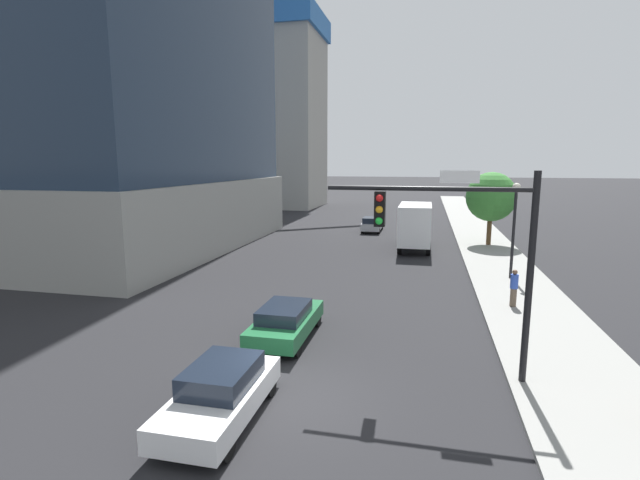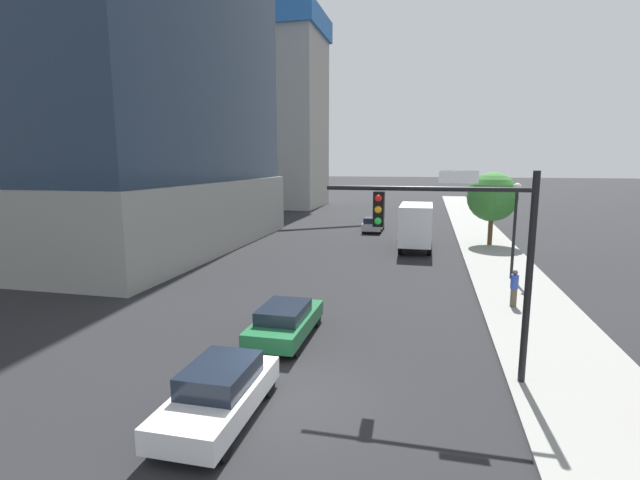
{
  "view_description": "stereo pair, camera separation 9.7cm",
  "coord_description": "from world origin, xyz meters",
  "px_view_note": "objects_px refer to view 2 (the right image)",
  "views": [
    {
      "loc": [
        3.3,
        -11.59,
        6.58
      ],
      "look_at": [
        -1.43,
        8.98,
        3.02
      ],
      "focal_mm": 26.03,
      "sensor_mm": 36.0,
      "label": 1
    },
    {
      "loc": [
        3.39,
        -11.57,
        6.58
      ],
      "look_at": [
        -1.43,
        8.98,
        3.02
      ],
      "focal_mm": 26.03,
      "sensor_mm": 36.0,
      "label": 2
    }
  ],
  "objects_px": {
    "street_tree": "(492,197)",
    "car_white": "(219,393)",
    "car_silver": "(373,224)",
    "construction_building": "(272,103)",
    "car_green": "(285,321)",
    "traffic_light_pole": "(460,236)",
    "box_truck": "(416,224)",
    "street_lamp": "(515,216)",
    "pedestrian_blue_shirt": "(514,288)"
  },
  "relations": [
    {
      "from": "street_lamp",
      "to": "pedestrian_blue_shirt",
      "type": "xyz_separation_m",
      "value": [
        -0.78,
        -5.46,
        -2.66
      ]
    },
    {
      "from": "car_silver",
      "to": "pedestrian_blue_shirt",
      "type": "bearing_deg",
      "value": -68.16
    },
    {
      "from": "car_silver",
      "to": "traffic_light_pole",
      "type": "bearing_deg",
      "value": -78.7
    },
    {
      "from": "street_lamp",
      "to": "street_tree",
      "type": "height_order",
      "value": "street_tree"
    },
    {
      "from": "street_tree",
      "to": "car_green",
      "type": "relative_size",
      "value": 1.26
    },
    {
      "from": "car_white",
      "to": "box_truck",
      "type": "xyz_separation_m",
      "value": [
        4.21,
        25.29,
        1.21
      ]
    },
    {
      "from": "street_tree",
      "to": "car_white",
      "type": "xyz_separation_m",
      "value": [
        -9.86,
        -27.84,
        -3.17
      ]
    },
    {
      "from": "pedestrian_blue_shirt",
      "to": "street_lamp",
      "type": "bearing_deg",
      "value": 81.89
    },
    {
      "from": "car_green",
      "to": "box_truck",
      "type": "relative_size",
      "value": 0.61
    },
    {
      "from": "construction_building",
      "to": "car_white",
      "type": "height_order",
      "value": "construction_building"
    },
    {
      "from": "car_green",
      "to": "car_silver",
      "type": "height_order",
      "value": "car_silver"
    },
    {
      "from": "car_green",
      "to": "car_silver",
      "type": "xyz_separation_m",
      "value": [
        0.0,
        28.02,
        0.0
      ]
    },
    {
      "from": "box_truck",
      "to": "construction_building",
      "type": "bearing_deg",
      "value": 125.1
    },
    {
      "from": "car_silver",
      "to": "construction_building",
      "type": "bearing_deg",
      "value": 127.86
    },
    {
      "from": "street_tree",
      "to": "car_silver",
      "type": "xyz_separation_m",
      "value": [
        -9.86,
        5.86,
        -3.19
      ]
    },
    {
      "from": "street_lamp",
      "to": "car_silver",
      "type": "height_order",
      "value": "street_lamp"
    },
    {
      "from": "construction_building",
      "to": "street_lamp",
      "type": "distance_m",
      "value": 49.64
    },
    {
      "from": "street_tree",
      "to": "pedestrian_blue_shirt",
      "type": "height_order",
      "value": "street_tree"
    },
    {
      "from": "box_truck",
      "to": "pedestrian_blue_shirt",
      "type": "xyz_separation_m",
      "value": [
        4.73,
        -13.91,
        -0.94
      ]
    },
    {
      "from": "construction_building",
      "to": "traffic_light_pole",
      "type": "height_order",
      "value": "construction_building"
    },
    {
      "from": "car_green",
      "to": "box_truck",
      "type": "xyz_separation_m",
      "value": [
        4.21,
        19.61,
        1.24
      ]
    },
    {
      "from": "car_silver",
      "to": "box_truck",
      "type": "bearing_deg",
      "value": -63.39
    },
    {
      "from": "box_truck",
      "to": "car_silver",
      "type": "bearing_deg",
      "value": 116.61
    },
    {
      "from": "traffic_light_pole",
      "to": "car_green",
      "type": "relative_size",
      "value": 1.37
    },
    {
      "from": "street_tree",
      "to": "car_white",
      "type": "height_order",
      "value": "street_tree"
    },
    {
      "from": "construction_building",
      "to": "box_truck",
      "type": "height_order",
      "value": "construction_building"
    },
    {
      "from": "traffic_light_pole",
      "to": "car_white",
      "type": "bearing_deg",
      "value": -148.23
    },
    {
      "from": "car_silver",
      "to": "pedestrian_blue_shirt",
      "type": "xyz_separation_m",
      "value": [
        8.95,
        -22.32,
        0.3
      ]
    },
    {
      "from": "car_green",
      "to": "car_silver",
      "type": "distance_m",
      "value": 28.02
    },
    {
      "from": "car_white",
      "to": "box_truck",
      "type": "height_order",
      "value": "box_truck"
    },
    {
      "from": "traffic_light_pole",
      "to": "car_white",
      "type": "height_order",
      "value": "traffic_light_pole"
    },
    {
      "from": "traffic_light_pole",
      "to": "pedestrian_blue_shirt",
      "type": "xyz_separation_m",
      "value": [
        2.95,
        7.67,
        -3.44
      ]
    },
    {
      "from": "street_tree",
      "to": "car_white",
      "type": "relative_size",
      "value": 1.31
    },
    {
      "from": "car_white",
      "to": "car_silver",
      "type": "bearing_deg",
      "value": 90.0
    },
    {
      "from": "street_tree",
      "to": "car_white",
      "type": "bearing_deg",
      "value": -109.51
    },
    {
      "from": "traffic_light_pole",
      "to": "box_truck",
      "type": "distance_m",
      "value": 21.79
    },
    {
      "from": "car_white",
      "to": "car_silver",
      "type": "height_order",
      "value": "car_white"
    },
    {
      "from": "car_silver",
      "to": "street_lamp",
      "type": "bearing_deg",
      "value": -60.03
    },
    {
      "from": "street_lamp",
      "to": "pedestrian_blue_shirt",
      "type": "bearing_deg",
      "value": -98.11
    },
    {
      "from": "construction_building",
      "to": "car_white",
      "type": "distance_m",
      "value": 61.0
    },
    {
      "from": "street_lamp",
      "to": "box_truck",
      "type": "height_order",
      "value": "street_lamp"
    },
    {
      "from": "box_truck",
      "to": "pedestrian_blue_shirt",
      "type": "distance_m",
      "value": 14.72
    },
    {
      "from": "street_lamp",
      "to": "car_white",
      "type": "distance_m",
      "value": 19.66
    },
    {
      "from": "car_green",
      "to": "traffic_light_pole",
      "type": "bearing_deg",
      "value": -18.18
    },
    {
      "from": "construction_building",
      "to": "car_green",
      "type": "height_order",
      "value": "construction_building"
    },
    {
      "from": "street_tree",
      "to": "traffic_light_pole",
      "type": "bearing_deg",
      "value": -99.11
    },
    {
      "from": "construction_building",
      "to": "pedestrian_blue_shirt",
      "type": "distance_m",
      "value": 54.34
    },
    {
      "from": "construction_building",
      "to": "street_lamp",
      "type": "xyz_separation_m",
      "value": [
        27.5,
        -39.73,
        -11.38
      ]
    },
    {
      "from": "street_lamp",
      "to": "street_tree",
      "type": "distance_m",
      "value": 11.01
    },
    {
      "from": "car_silver",
      "to": "car_green",
      "type": "bearing_deg",
      "value": -90.0
    }
  ]
}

